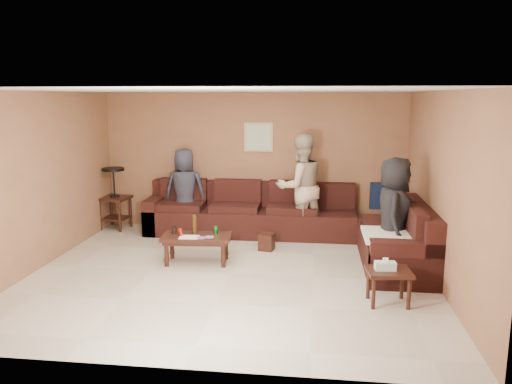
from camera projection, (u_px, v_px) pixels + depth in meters
room at (230, 155)px, 6.62m from camera, size 5.60×5.50×2.50m
sectional_sofa at (295, 225)px, 8.26m from camera, size 4.65×2.90×0.97m
coffee_table at (196, 239)px, 7.33m from camera, size 1.04×0.57×0.70m
end_table_left at (115, 197)px, 9.20m from camera, size 0.56×0.56×1.14m
side_table_right at (388, 274)px, 5.86m from camera, size 0.54×0.46×0.56m
waste_bin at (267, 242)px, 7.98m from camera, size 0.26×0.26×0.27m
wall_art at (259, 137)px, 9.02m from camera, size 0.52×0.04×0.52m
person_left at (185, 190)px, 8.98m from camera, size 0.77×0.53×1.52m
person_middle at (300, 187)px, 8.50m from camera, size 1.09×1.00×1.81m
person_right at (394, 214)px, 6.95m from camera, size 0.63×0.86×1.61m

